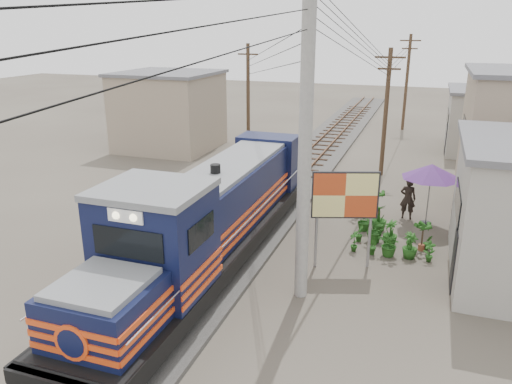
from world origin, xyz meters
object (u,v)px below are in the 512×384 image
at_px(locomotive, 210,221).
at_px(market_umbrella, 431,171).
at_px(billboard, 345,198).
at_px(vendor, 408,199).

xyz_separation_m(locomotive, market_umbrella, (7.10, 6.53, 0.65)).
distance_m(locomotive, billboard, 4.68).
xyz_separation_m(locomotive, billboard, (4.37, 1.42, 0.87)).
bearing_deg(locomotive, market_umbrella, 42.61).
bearing_deg(locomotive, billboard, 17.96).
relative_size(locomotive, billboard, 4.51).
bearing_deg(billboard, market_umbrella, 43.59).
height_order(locomotive, billboard, locomotive).
xyz_separation_m(locomotive, vendor, (6.27, 7.02, -0.78)).
distance_m(locomotive, market_umbrella, 9.66).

